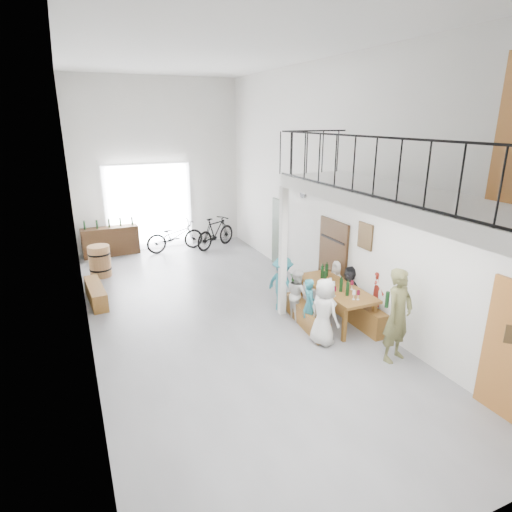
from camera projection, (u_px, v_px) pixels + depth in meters
name	position (u px, v px, depth m)	size (l,w,h in m)	color
floor	(221.00, 315.00, 9.61)	(12.00, 12.00, 0.00)	slate
room_walls	(217.00, 154.00, 8.51)	(12.00, 12.00, 12.00)	silver
gateway_portal	(149.00, 207.00, 14.19)	(2.80, 0.08, 2.80)	white
right_wall_decor	(379.00, 250.00, 8.49)	(0.07, 8.28, 5.07)	brown
balcony	(401.00, 203.00, 6.74)	(1.52, 5.62, 4.00)	silver
tasting_table	(336.00, 290.00, 9.19)	(0.86, 2.06, 0.79)	brown
bench_inner	(306.00, 316.00, 9.12)	(0.28, 1.77, 0.41)	brown
bench_wall	(350.00, 307.00, 9.44)	(0.29, 2.25, 0.52)	brown
tableware	(337.00, 282.00, 9.03)	(0.60, 1.45, 0.35)	black
side_bench	(96.00, 293.00, 10.26)	(0.34, 1.54, 0.43)	brown
oak_barrel	(100.00, 261.00, 11.87)	(0.60, 0.60, 0.88)	brown
serving_counter	(111.00, 241.00, 13.71)	(1.74, 0.48, 0.92)	#3A2410
counter_bottles	(109.00, 223.00, 13.52)	(1.50, 0.15, 0.28)	black
guest_left_a	(324.00, 312.00, 8.24)	(0.66, 0.43, 1.35)	silver
guest_left_b	(309.00, 304.00, 8.82)	(0.41, 0.27, 1.13)	#226874
guest_left_c	(297.00, 294.00, 9.35)	(0.55, 0.43, 1.13)	silver
guest_left_d	(283.00, 284.00, 9.69)	(0.83, 0.48, 1.29)	#226874
guest_right_a	(378.00, 299.00, 8.91)	(0.75, 0.31, 1.28)	maroon
guest_right_b	(349.00, 290.00, 9.59)	(1.03, 0.33, 1.11)	black
guest_right_c	(338.00, 283.00, 9.99)	(0.54, 0.35, 1.11)	silver
host_standing	(398.00, 315.00, 7.63)	(0.64, 0.42, 1.75)	brown
potted_plant	(296.00, 278.00, 11.34)	(0.35, 0.30, 0.38)	#134618
bicycle_near	(175.00, 236.00, 14.13)	(0.67, 1.94, 1.02)	black
bicycle_far	(216.00, 232.00, 14.46)	(0.50, 1.77, 1.07)	black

